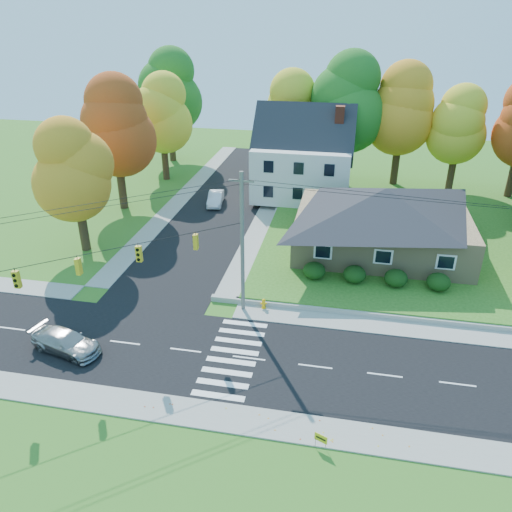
{
  "coord_description": "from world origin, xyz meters",
  "views": [
    {
      "loc": [
        5.05,
        -23.53,
        19.09
      ],
      "look_at": [
        -1.13,
        8.0,
        2.86
      ],
      "focal_mm": 35.0,
      "sensor_mm": 36.0,
      "label": 1
    }
  ],
  "objects_px": {
    "silver_sedan": "(66,342)",
    "ranch_house": "(383,218)",
    "fire_hydrant": "(264,304)",
    "white_car": "(216,198)"
  },
  "relations": [
    {
      "from": "silver_sedan",
      "to": "ranch_house",
      "type": "bearing_deg",
      "value": -33.53
    },
    {
      "from": "ranch_house",
      "to": "silver_sedan",
      "type": "height_order",
      "value": "ranch_house"
    },
    {
      "from": "ranch_house",
      "to": "white_car",
      "type": "xyz_separation_m",
      "value": [
        -16.81,
        8.73,
        -2.57
      ]
    },
    {
      "from": "ranch_house",
      "to": "fire_hydrant",
      "type": "bearing_deg",
      "value": -127.94
    },
    {
      "from": "ranch_house",
      "to": "silver_sedan",
      "type": "bearing_deg",
      "value": -137.62
    },
    {
      "from": "white_car",
      "to": "fire_hydrant",
      "type": "height_order",
      "value": "white_car"
    },
    {
      "from": "ranch_house",
      "to": "fire_hydrant",
      "type": "distance_m",
      "value": 13.51
    },
    {
      "from": "silver_sedan",
      "to": "fire_hydrant",
      "type": "distance_m",
      "value": 13.08
    },
    {
      "from": "silver_sedan",
      "to": "white_car",
      "type": "height_order",
      "value": "white_car"
    },
    {
      "from": "silver_sedan",
      "to": "white_car",
      "type": "distance_m",
      "value": 26.29
    }
  ]
}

